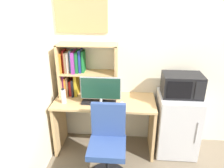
{
  "coord_description": "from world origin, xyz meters",
  "views": [
    {
      "loc": [
        -0.58,
        -2.83,
        2.07
      ],
      "look_at": [
        -0.78,
        -0.32,
        1.02
      ],
      "focal_mm": 34.42,
      "sensor_mm": 36.0,
      "label": 1
    }
  ],
  "objects_px": {
    "computer_mouse": "(122,103)",
    "microwave": "(182,85)",
    "hutch_bookshelf": "(79,69)",
    "mini_fridge": "(177,124)",
    "desk_chair": "(108,148)",
    "keyboard": "(99,102)",
    "water_bottle": "(63,96)",
    "wall_corkboard": "(81,14)",
    "monitor": "(101,90)"
  },
  "relations": [
    {
      "from": "computer_mouse",
      "to": "microwave",
      "type": "height_order",
      "value": "microwave"
    },
    {
      "from": "hutch_bookshelf",
      "to": "mini_fridge",
      "type": "distance_m",
      "value": 1.52
    },
    {
      "from": "desk_chair",
      "to": "mini_fridge",
      "type": "bearing_deg",
      "value": 31.21
    },
    {
      "from": "keyboard",
      "to": "mini_fridge",
      "type": "height_order",
      "value": "mini_fridge"
    },
    {
      "from": "mini_fridge",
      "to": "desk_chair",
      "type": "relative_size",
      "value": 0.93
    },
    {
      "from": "hutch_bookshelf",
      "to": "water_bottle",
      "type": "xyz_separation_m",
      "value": [
        -0.16,
        -0.27,
        -0.28
      ]
    },
    {
      "from": "wall_corkboard",
      "to": "microwave",
      "type": "bearing_deg",
      "value": -11.42
    },
    {
      "from": "monitor",
      "to": "desk_chair",
      "type": "bearing_deg",
      "value": -73.54
    },
    {
      "from": "keyboard",
      "to": "water_bottle",
      "type": "relative_size",
      "value": 2.16
    },
    {
      "from": "computer_mouse",
      "to": "microwave",
      "type": "xyz_separation_m",
      "value": [
        0.75,
        0.12,
        0.23
      ]
    },
    {
      "from": "hutch_bookshelf",
      "to": "microwave",
      "type": "relative_size",
      "value": 1.59
    },
    {
      "from": "mini_fridge",
      "to": "desk_chair",
      "type": "xyz_separation_m",
      "value": [
        -0.9,
        -0.54,
        -0.02
      ]
    },
    {
      "from": "monitor",
      "to": "water_bottle",
      "type": "distance_m",
      "value": 0.5
    },
    {
      "from": "keyboard",
      "to": "desk_chair",
      "type": "bearing_deg",
      "value": -70.66
    },
    {
      "from": "computer_mouse",
      "to": "water_bottle",
      "type": "height_order",
      "value": "water_bottle"
    },
    {
      "from": "hutch_bookshelf",
      "to": "computer_mouse",
      "type": "bearing_deg",
      "value": -24.1
    },
    {
      "from": "wall_corkboard",
      "to": "computer_mouse",
      "type": "bearing_deg",
      "value": -34.82
    },
    {
      "from": "water_bottle",
      "to": "desk_chair",
      "type": "distance_m",
      "value": 0.86
    },
    {
      "from": "monitor",
      "to": "desk_chair",
      "type": "xyz_separation_m",
      "value": [
        0.12,
        -0.42,
        -0.56
      ]
    },
    {
      "from": "microwave",
      "to": "desk_chair",
      "type": "bearing_deg",
      "value": -148.65
    },
    {
      "from": "hutch_bookshelf",
      "to": "water_bottle",
      "type": "distance_m",
      "value": 0.42
    },
    {
      "from": "hutch_bookshelf",
      "to": "desk_chair",
      "type": "height_order",
      "value": "hutch_bookshelf"
    },
    {
      "from": "microwave",
      "to": "mini_fridge",
      "type": "bearing_deg",
      "value": -90.25
    },
    {
      "from": "hutch_bookshelf",
      "to": "keyboard",
      "type": "distance_m",
      "value": 0.53
    },
    {
      "from": "keyboard",
      "to": "wall_corkboard",
      "type": "height_order",
      "value": "wall_corkboard"
    },
    {
      "from": "mini_fridge",
      "to": "wall_corkboard",
      "type": "distance_m",
      "value": 1.94
    },
    {
      "from": "computer_mouse",
      "to": "microwave",
      "type": "bearing_deg",
      "value": 9.0
    },
    {
      "from": "keyboard",
      "to": "wall_corkboard",
      "type": "xyz_separation_m",
      "value": [
        -0.25,
        0.37,
        1.07
      ]
    },
    {
      "from": "microwave",
      "to": "wall_corkboard",
      "type": "relative_size",
      "value": 0.72
    },
    {
      "from": "microwave",
      "to": "hutch_bookshelf",
      "type": "bearing_deg",
      "value": 173.89
    },
    {
      "from": "computer_mouse",
      "to": "hutch_bookshelf",
      "type": "bearing_deg",
      "value": 155.9
    },
    {
      "from": "water_bottle",
      "to": "microwave",
      "type": "distance_m",
      "value": 1.52
    },
    {
      "from": "hutch_bookshelf",
      "to": "keyboard",
      "type": "relative_size",
      "value": 1.76
    },
    {
      "from": "water_bottle",
      "to": "microwave",
      "type": "bearing_deg",
      "value": 4.99
    },
    {
      "from": "water_bottle",
      "to": "desk_chair",
      "type": "relative_size",
      "value": 0.22
    },
    {
      "from": "water_bottle",
      "to": "microwave",
      "type": "xyz_separation_m",
      "value": [
        1.5,
        0.13,
        0.15
      ]
    },
    {
      "from": "water_bottle",
      "to": "microwave",
      "type": "relative_size",
      "value": 0.42
    },
    {
      "from": "desk_chair",
      "to": "wall_corkboard",
      "type": "height_order",
      "value": "wall_corkboard"
    },
    {
      "from": "monitor",
      "to": "microwave",
      "type": "height_order",
      "value": "microwave"
    },
    {
      "from": "computer_mouse",
      "to": "mini_fridge",
      "type": "height_order",
      "value": "mini_fridge"
    },
    {
      "from": "water_bottle",
      "to": "mini_fridge",
      "type": "height_order",
      "value": "water_bottle"
    },
    {
      "from": "hutch_bookshelf",
      "to": "desk_chair",
      "type": "bearing_deg",
      "value": -57.24
    },
    {
      "from": "monitor",
      "to": "computer_mouse",
      "type": "relative_size",
      "value": 4.86
    },
    {
      "from": "keyboard",
      "to": "water_bottle",
      "type": "xyz_separation_m",
      "value": [
        -0.45,
        -0.03,
        0.09
      ]
    },
    {
      "from": "monitor",
      "to": "wall_corkboard",
      "type": "height_order",
      "value": "wall_corkboard"
    },
    {
      "from": "monitor",
      "to": "computer_mouse",
      "type": "distance_m",
      "value": 0.33
    },
    {
      "from": "water_bottle",
      "to": "mini_fridge",
      "type": "relative_size",
      "value": 0.24
    },
    {
      "from": "monitor",
      "to": "microwave",
      "type": "relative_size",
      "value": 1.05
    },
    {
      "from": "hutch_bookshelf",
      "to": "wall_corkboard",
      "type": "xyz_separation_m",
      "value": [
        0.04,
        0.12,
        0.7
      ]
    },
    {
      "from": "water_bottle",
      "to": "microwave",
      "type": "height_order",
      "value": "microwave"
    }
  ]
}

